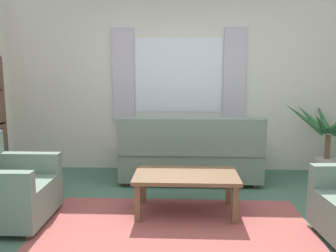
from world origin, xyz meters
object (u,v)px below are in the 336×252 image
(couch, at_px, (190,155))
(coffee_table, at_px, (186,179))
(armchair_left, at_px, (3,189))
(potted_plant, at_px, (327,141))

(couch, distance_m, coffee_table, 1.12)
(armchair_left, distance_m, potted_plant, 4.14)
(coffee_table, relative_size, potted_plant, 0.95)
(armchair_left, xyz_separation_m, potted_plant, (3.81, 1.61, 0.20))
(armchair_left, xyz_separation_m, coffee_table, (1.84, 0.31, 0.03))
(couch, distance_m, armchair_left, 2.38)
(couch, height_order, armchair_left, couch)
(armchair_left, bearing_deg, potted_plant, -67.39)
(potted_plant, bearing_deg, coffee_table, -146.59)
(couch, bearing_deg, coffee_table, 86.66)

